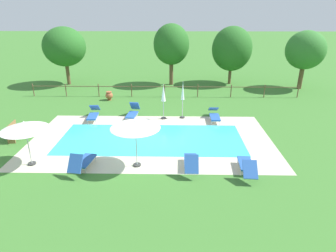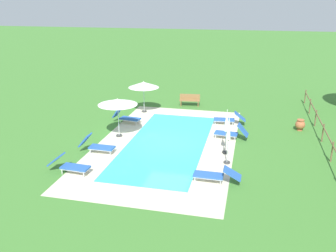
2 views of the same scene
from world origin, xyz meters
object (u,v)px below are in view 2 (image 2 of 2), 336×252
(sun_lounger_south_mid, at_px, (126,117))
(terracotta_urn_near_fence, at_px, (300,125))
(sun_lounger_north_near_steps, at_px, (215,175))
(patio_umbrella_closed_row_west, at_px, (227,124))
(sun_lounger_north_mid, at_px, (70,165))
(patio_umbrella_open_by_bench, at_px, (144,85))
(sun_lounger_north_end, at_px, (97,145))
(patio_umbrella_open_foreground, at_px, (118,102))
(wooden_bench_lawn_side, at_px, (190,100))
(sun_lounger_north_far, at_px, (229,119))
(sun_lounger_south_near_corner, at_px, (231,133))
(patio_umbrella_closed_row_mid_west, at_px, (229,132))

(sun_lounger_south_mid, relative_size, terracotta_urn_near_fence, 2.73)
(sun_lounger_north_near_steps, xyz_separation_m, patio_umbrella_closed_row_west, (-3.34, 0.16, 1.25))
(sun_lounger_north_mid, xyz_separation_m, patio_umbrella_open_by_bench, (-9.94, 0.57, 1.57))
(sun_lounger_south_mid, distance_m, patio_umbrella_open_by_bench, 3.02)
(sun_lounger_south_mid, bearing_deg, sun_lounger_north_end, 1.37)
(sun_lounger_north_near_steps, relative_size, patio_umbrella_open_by_bench, 0.94)
(sun_lounger_north_end, relative_size, terracotta_urn_near_fence, 2.72)
(patio_umbrella_open_foreground, relative_size, terracotta_urn_near_fence, 3.29)
(terracotta_urn_near_fence, bearing_deg, sun_lounger_north_near_steps, -28.78)
(wooden_bench_lawn_side, bearing_deg, patio_umbrella_closed_row_west, 21.86)
(sun_lounger_north_near_steps, height_order, patio_umbrella_open_by_bench, patio_umbrella_open_by_bench)
(terracotta_urn_near_fence, bearing_deg, sun_lounger_north_far, -91.96)
(sun_lounger_south_near_corner, height_order, sun_lounger_south_mid, sun_lounger_south_mid)
(sun_lounger_north_far, bearing_deg, sun_lounger_south_mid, -79.71)
(patio_umbrella_closed_row_mid_west, xyz_separation_m, terracotta_urn_near_fence, (-5.73, 3.94, -1.22))
(sun_lounger_north_near_steps, height_order, sun_lounger_north_far, sun_lounger_north_far)
(patio_umbrella_closed_row_west, height_order, terracotta_urn_near_fence, patio_umbrella_closed_row_west)
(sun_lounger_north_near_steps, relative_size, patio_umbrella_open_foreground, 0.91)
(patio_umbrella_open_by_bench, relative_size, wooden_bench_lawn_side, 1.42)
(sun_lounger_south_mid, bearing_deg, patio_umbrella_closed_row_mid_west, 55.29)
(sun_lounger_north_end, xyz_separation_m, patio_umbrella_open_foreground, (-2.49, 0.28, 1.67))
(sun_lounger_south_near_corner, bearing_deg, sun_lounger_south_mid, -101.66)
(sun_lounger_north_mid, height_order, patio_umbrella_open_by_bench, patio_umbrella_open_by_bench)
(sun_lounger_south_near_corner, distance_m, sun_lounger_south_mid, 6.89)
(sun_lounger_north_end, xyz_separation_m, sun_lounger_south_near_corner, (-3.52, 6.63, -0.00))
(sun_lounger_north_mid, distance_m, patio_umbrella_closed_row_west, 7.91)
(sun_lounger_north_end, height_order, patio_umbrella_open_by_bench, patio_umbrella_open_by_bench)
(sun_lounger_north_near_steps, relative_size, terracotta_urn_near_fence, 2.99)
(patio_umbrella_open_by_bench, bearing_deg, sun_lounger_north_near_steps, 32.80)
(sun_lounger_south_near_corner, relative_size, patio_umbrella_open_foreground, 0.85)
(sun_lounger_south_near_corner, xyz_separation_m, patio_umbrella_open_foreground, (1.03, -6.36, 1.67))
(patio_umbrella_closed_row_west, bearing_deg, sun_lounger_north_end, -77.32)
(sun_lounger_north_near_steps, relative_size, sun_lounger_north_mid, 1.03)
(sun_lounger_south_mid, height_order, patio_umbrella_open_foreground, patio_umbrella_open_foreground)
(sun_lounger_north_far, distance_m, patio_umbrella_open_foreground, 7.23)
(terracotta_urn_near_fence, bearing_deg, sun_lounger_north_end, -60.79)
(sun_lounger_south_mid, distance_m, patio_umbrella_closed_row_mid_west, 8.35)
(patio_umbrella_closed_row_mid_west, distance_m, terracotta_urn_near_fence, 7.06)
(wooden_bench_lawn_side, relative_size, terracotta_urn_near_fence, 2.23)
(sun_lounger_north_near_steps, xyz_separation_m, sun_lounger_north_far, (-7.96, -0.01, 0.02))
(sun_lounger_north_mid, bearing_deg, sun_lounger_north_near_steps, 95.10)
(sun_lounger_north_near_steps, height_order, patio_umbrella_open_foreground, patio_umbrella_open_foreground)
(patio_umbrella_open_foreground, bearing_deg, sun_lounger_south_near_corner, 99.20)
(sun_lounger_north_near_steps, height_order, patio_umbrella_closed_row_mid_west, patio_umbrella_closed_row_mid_west)
(patio_umbrella_closed_row_mid_west, height_order, wooden_bench_lawn_side, patio_umbrella_closed_row_mid_west)
(patio_umbrella_closed_row_west, bearing_deg, patio_umbrella_open_foreground, -99.43)
(sun_lounger_north_mid, height_order, sun_lounger_north_end, sun_lounger_north_end)
(patio_umbrella_open_by_bench, height_order, patio_umbrella_closed_row_mid_west, patio_umbrella_closed_row_mid_west)
(sun_lounger_north_mid, xyz_separation_m, terracotta_urn_near_fence, (-8.40, 10.88, -0.00))
(sun_lounger_north_mid, distance_m, sun_lounger_north_end, 2.48)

